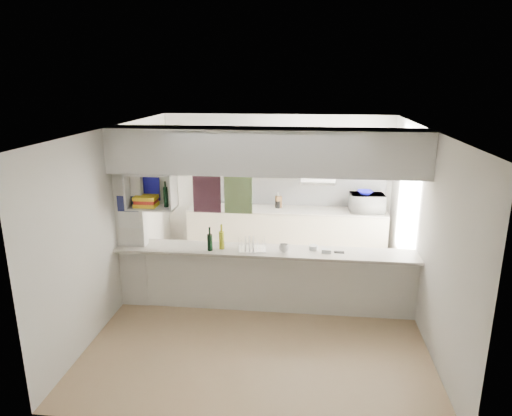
# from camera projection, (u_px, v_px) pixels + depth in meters

# --- Properties ---
(floor) EXTENTS (4.80, 4.80, 0.00)m
(floor) POSITION_uv_depth(u_px,v_px,m) (264.00, 309.00, 6.60)
(floor) COLOR tan
(floor) RESTS_ON ground
(ceiling) EXTENTS (4.80, 4.80, 0.00)m
(ceiling) POSITION_uv_depth(u_px,v_px,m) (265.00, 128.00, 5.89)
(ceiling) COLOR white
(ceiling) RESTS_ON wall_back
(wall_back) EXTENTS (4.20, 0.00, 4.20)m
(wall_back) POSITION_uv_depth(u_px,v_px,m) (277.00, 185.00, 8.54)
(wall_back) COLOR silver
(wall_back) RESTS_ON floor
(wall_left) EXTENTS (0.00, 4.80, 4.80)m
(wall_left) POSITION_uv_depth(u_px,v_px,m) (118.00, 219.00, 6.48)
(wall_left) COLOR silver
(wall_left) RESTS_ON floor
(wall_right) EXTENTS (0.00, 4.80, 4.80)m
(wall_right) POSITION_uv_depth(u_px,v_px,m) (423.00, 229.00, 6.02)
(wall_right) COLOR silver
(wall_right) RESTS_ON floor
(servery_partition) EXTENTS (4.20, 0.50, 2.60)m
(servery_partition) POSITION_uv_depth(u_px,v_px,m) (252.00, 198.00, 6.17)
(servery_partition) COLOR silver
(servery_partition) RESTS_ON floor
(cubby_shelf) EXTENTS (0.65, 0.35, 0.50)m
(cubby_shelf) POSITION_uv_depth(u_px,v_px,m) (151.00, 193.00, 6.25)
(cubby_shelf) COLOR white
(cubby_shelf) RESTS_ON bulkhead
(kitchen_run) EXTENTS (3.60, 0.63, 2.24)m
(kitchen_run) POSITION_uv_depth(u_px,v_px,m) (284.00, 213.00, 8.40)
(kitchen_run) COLOR beige
(kitchen_run) RESTS_ON floor
(microwave) EXTENTS (0.62, 0.44, 0.33)m
(microwave) POSITION_uv_depth(u_px,v_px,m) (367.00, 203.00, 8.11)
(microwave) COLOR white
(microwave) RESTS_ON bench_top
(bowl) EXTENTS (0.27, 0.27, 0.07)m
(bowl) POSITION_uv_depth(u_px,v_px,m) (365.00, 193.00, 8.04)
(bowl) COLOR #0E0D94
(bowl) RESTS_ON microwave
(dish_rack) EXTENTS (0.42, 0.34, 0.21)m
(dish_rack) POSITION_uv_depth(u_px,v_px,m) (252.00, 244.00, 6.34)
(dish_rack) COLOR silver
(dish_rack) RESTS_ON breakfast_bar
(cup) EXTENTS (0.16, 0.16, 0.11)m
(cup) POSITION_uv_depth(u_px,v_px,m) (284.00, 248.00, 6.23)
(cup) COLOR white
(cup) RESTS_ON dish_rack
(wine_bottles) EXTENTS (0.22, 0.15, 0.36)m
(wine_bottles) POSITION_uv_depth(u_px,v_px,m) (216.00, 241.00, 6.33)
(wine_bottles) COLOR black
(wine_bottles) RESTS_ON breakfast_bar
(plastic_tubs) EXTENTS (0.48, 0.21, 0.06)m
(plastic_tubs) POSITION_uv_depth(u_px,v_px,m) (320.00, 249.00, 6.30)
(plastic_tubs) COLOR silver
(plastic_tubs) RESTS_ON breakfast_bar
(utensil_jar) EXTENTS (0.09, 0.09, 0.13)m
(utensil_jar) POSITION_uv_depth(u_px,v_px,m) (278.00, 205.00, 8.39)
(utensil_jar) COLOR black
(utensil_jar) RESTS_ON bench_top
(knife_block) EXTENTS (0.13, 0.12, 0.22)m
(knife_block) POSITION_uv_depth(u_px,v_px,m) (279.00, 202.00, 8.40)
(knife_block) COLOR brown
(knife_block) RESTS_ON bench_top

